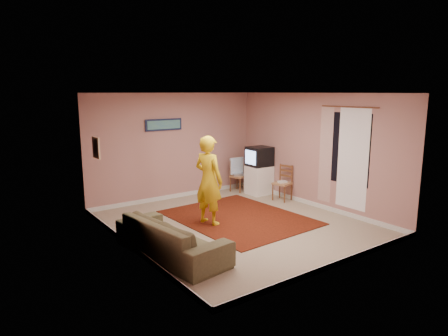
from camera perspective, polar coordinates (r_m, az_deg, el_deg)
ground at (r=8.14m, az=1.71°, el=-7.98°), size 5.00×5.00×0.00m
wall_back at (r=9.89m, az=-7.05°, el=3.08°), size 4.50×0.02×2.60m
wall_front at (r=6.06m, az=16.25°, el=-2.25°), size 4.50×0.02×2.60m
wall_left at (r=6.71m, az=-13.70°, el=-0.86°), size 0.02×5.00×2.60m
wall_right at (r=9.33m, az=12.83°, el=2.42°), size 0.02×5.00×2.60m
ceiling at (r=7.70m, az=1.82°, el=10.66°), size 4.50×5.00×0.02m
baseboard_back at (r=10.13m, az=-6.86°, el=-3.95°), size 4.50×0.02×0.10m
baseboard_front at (r=6.45m, az=15.58°, el=-13.11°), size 4.50×0.02×0.10m
baseboard_left at (r=7.07m, az=-13.16°, el=-10.81°), size 0.02×5.00×0.10m
baseboard_right at (r=9.58m, az=12.48°, el=-4.99°), size 0.02×5.00×0.10m
window at (r=8.74m, az=17.25°, el=2.64°), size 0.01×1.10×1.50m
curtain_sheer at (r=8.67m, az=17.90°, el=1.20°), size 0.01×0.75×2.10m
curtain_floral at (r=9.09m, az=14.32°, el=1.82°), size 0.01×0.35×2.10m
curtain_rod at (r=8.63m, az=17.40°, el=8.34°), size 0.02×1.40×0.02m
picture_back at (r=9.67m, az=-8.60°, el=6.14°), size 0.95×0.04×0.28m
picture_left at (r=8.17m, az=-17.78°, el=2.77°), size 0.04×0.38×0.42m
area_rug at (r=8.51m, az=2.10°, el=-7.08°), size 2.46×3.02×0.02m
tv_cabinet at (r=10.40m, az=5.02°, el=-1.70°), size 0.58×0.53×0.74m
crt_tv at (r=10.28m, az=5.06°, el=1.66°), size 0.60×0.53×0.50m
chair_a at (r=10.62m, az=2.10°, el=-0.62°), size 0.48×0.47×0.46m
dvd_player at (r=10.63m, az=2.10°, el=-0.92°), size 0.37×0.31×0.05m
blue_throw at (r=10.65m, az=1.81°, el=0.32°), size 0.42×0.05×0.44m
chair_b at (r=9.81m, az=8.35°, el=-1.59°), size 0.46×0.47×0.47m
game_console at (r=9.83m, az=8.34°, el=-1.96°), size 0.23×0.19×0.04m
sofa at (r=6.61m, az=-7.53°, el=-9.75°), size 1.12×2.23×0.62m
person at (r=7.91m, az=-2.21°, el=-1.79°), size 0.59×0.75×1.79m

